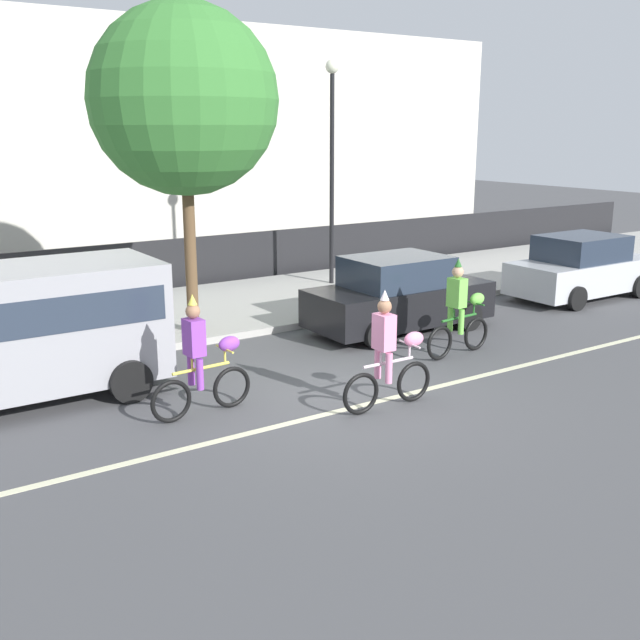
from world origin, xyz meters
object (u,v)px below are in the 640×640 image
(parade_cyclist_lime, at_px, (460,313))
(street_lamp_post, at_px, (332,140))
(parade_cyclist_pink, at_px, (389,357))
(parked_car_silver, at_px, (582,268))
(parked_car_black, at_px, (399,295))
(parked_van_grey, at_px, (4,326))
(parade_cyclist_purple, at_px, (202,362))

(parade_cyclist_lime, relative_size, street_lamp_post, 0.33)
(parade_cyclist_lime, bearing_deg, parade_cyclist_pink, -153.18)
(parade_cyclist_lime, xyz_separation_m, street_lamp_post, (1.47, 6.54, 3.15))
(parked_car_silver, height_order, parked_car_black, same)
(parade_cyclist_pink, xyz_separation_m, parked_van_grey, (-4.93, 3.50, 0.44))
(parked_car_silver, relative_size, street_lamp_post, 0.70)
(parked_car_silver, distance_m, street_lamp_post, 7.31)
(parked_car_black, height_order, street_lamp_post, street_lamp_post)
(parked_car_black, bearing_deg, parked_car_silver, -0.93)
(parade_cyclist_lime, height_order, parked_car_black, parade_cyclist_lime)
(parade_cyclist_purple, bearing_deg, street_lamp_post, 43.83)
(parked_van_grey, bearing_deg, parade_cyclist_lime, -14.44)
(parked_car_silver, bearing_deg, parade_cyclist_lime, -162.27)
(parked_car_black, relative_size, street_lamp_post, 0.70)
(parade_cyclist_purple, xyz_separation_m, parked_car_silver, (11.67, 2.11, -0.06))
(parade_cyclist_pink, bearing_deg, parked_van_grey, 144.67)
(parade_cyclist_pink, height_order, parked_car_silver, parade_cyclist_pink)
(parade_cyclist_pink, bearing_deg, parked_car_black, 48.91)
(parade_cyclist_lime, bearing_deg, parade_cyclist_purple, -178.62)
(parade_cyclist_lime, distance_m, parked_car_silver, 6.50)
(parked_van_grey, distance_m, street_lamp_post, 10.71)
(parked_van_grey, distance_m, parked_car_black, 8.04)
(parade_cyclist_lime, distance_m, street_lamp_post, 7.41)
(street_lamp_post, bearing_deg, parked_car_silver, -44.02)
(parked_car_black, xyz_separation_m, street_lamp_post, (1.29, 4.46, 3.21))
(street_lamp_post, bearing_deg, parade_cyclist_purple, -136.17)
(parked_car_black, bearing_deg, parade_cyclist_lime, -95.03)
(parade_cyclist_lime, relative_size, parked_car_black, 0.47)
(parade_cyclist_purple, bearing_deg, parked_van_grey, 137.71)
(parked_car_silver, bearing_deg, parade_cyclist_pink, -159.23)
(parade_cyclist_pink, xyz_separation_m, street_lamp_post, (4.39, 8.02, 3.15))
(parked_van_grey, bearing_deg, parked_car_silver, -0.16)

